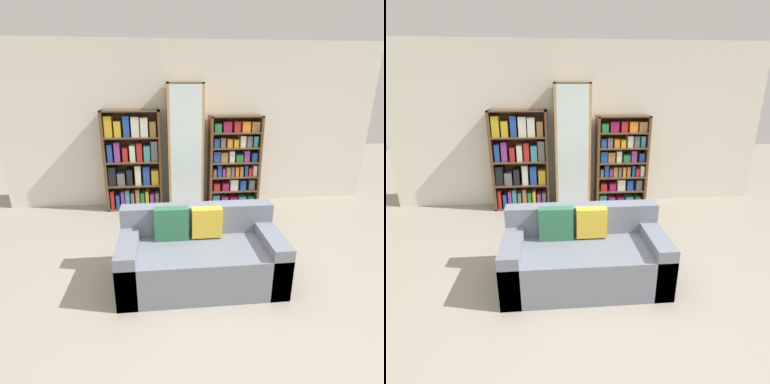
# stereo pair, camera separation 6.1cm
# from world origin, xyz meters

# --- Properties ---
(ground_plane) EXTENTS (16.00, 16.00, 0.00)m
(ground_plane) POSITION_xyz_m (0.00, 0.00, 0.00)
(ground_plane) COLOR gray
(wall_back) EXTENTS (6.36, 0.06, 2.70)m
(wall_back) POSITION_xyz_m (0.00, 2.81, 1.35)
(wall_back) COLOR silver
(wall_back) RESTS_ON ground
(couch) EXTENTS (1.68, 0.84, 0.80)m
(couch) POSITION_xyz_m (-0.18, 0.43, 0.29)
(couch) COLOR slate
(couch) RESTS_ON ground
(bookshelf_left) EXTENTS (0.93, 0.32, 1.65)m
(bookshelf_left) POSITION_xyz_m (-1.02, 2.61, 0.81)
(bookshelf_left) COLOR brown
(bookshelf_left) RESTS_ON ground
(display_cabinet) EXTENTS (0.58, 0.36, 2.06)m
(display_cabinet) POSITION_xyz_m (-0.15, 2.59, 1.02)
(display_cabinet) COLOR #AD7F4C
(display_cabinet) RESTS_ON ground
(bookshelf_right) EXTENTS (0.87, 0.32, 1.55)m
(bookshelf_right) POSITION_xyz_m (0.69, 2.61, 0.77)
(bookshelf_right) COLOR brown
(bookshelf_right) RESTS_ON ground
(wine_bottle) EXTENTS (0.08, 0.08, 0.37)m
(wine_bottle) POSITION_xyz_m (0.39, 1.31, 0.15)
(wine_bottle) COLOR #192333
(wine_bottle) RESTS_ON ground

